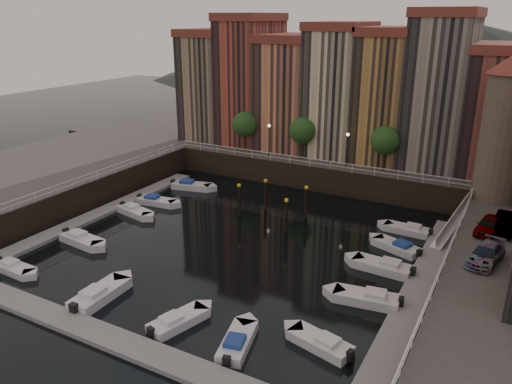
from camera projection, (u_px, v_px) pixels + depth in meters
The scene contains 30 objects.
ground at pixel (241, 241), 46.14m from camera, with size 200.00×200.00×0.00m, color black.
quay_far at pixel (338, 158), 67.13m from camera, with size 80.00×20.00×3.00m, color black.
quay_left at pixel (20, 185), 56.67m from camera, with size 20.00×36.00×3.00m, color black.
dock_left at pixel (104, 211), 52.59m from camera, with size 2.00×28.00×0.35m, color gray.
dock_right at pixel (418, 287), 37.92m from camera, with size 2.00×28.00×0.35m, color gray.
dock_near at pixel (107, 337), 32.03m from camera, with size 30.00×2.00×0.35m, color gray.
mountains at pixel (453, 62), 133.64m from camera, with size 145.00×100.00×18.00m.
far_terrace at pixel (361, 92), 60.40m from camera, with size 48.70×10.30×17.50m.
corner_tower at pixel (508, 125), 45.66m from camera, with size 5.20×5.20×13.80m.
promenade_trees at pixel (308, 131), 59.59m from camera, with size 21.20×3.20×5.20m.
street_lamps at pixel (307, 139), 58.84m from camera, with size 10.36×0.36×4.18m.
railings at pixel (266, 187), 48.91m from camera, with size 36.08×34.04×0.52m.
gangway at pixel (455, 219), 46.03m from camera, with size 2.78×8.32×3.73m.
mooring_pilings at pixel (274, 204), 50.51m from camera, with size 6.67×4.67×3.78m.
boat_left_0 at pixel (14, 268), 40.45m from camera, with size 4.18×1.66×0.95m.
boat_left_1 at pixel (81, 240), 45.46m from camera, with size 4.94×2.24×1.11m.
boat_left_2 at pixel (135, 211), 52.12m from camera, with size 4.73×2.57×1.06m.
boat_left_3 at pixel (156, 201), 54.94m from camera, with size 4.74×2.20×1.07m.
boat_left_4 at pixel (191, 186), 59.83m from camera, with size 5.09×2.80×1.14m.
boat_right_0 at pixel (321, 343), 31.16m from camera, with size 4.61×2.59×1.03m.
boat_right_1 at pixel (368, 298), 36.03m from camera, with size 5.08×2.41×1.14m.
boat_right_2 at pixel (384, 267), 40.55m from camera, with size 5.12×2.15×1.16m.
boat_right_3 at pixel (398, 247), 44.08m from camera, with size 4.68×3.12×1.06m.
boat_right_4 at pixel (408, 230), 47.66m from camera, with size 4.52×1.84×1.03m.
boat_near_1 at pixel (99, 295), 36.48m from camera, with size 2.07×5.24×1.20m.
boat_near_2 at pixel (177, 321), 33.40m from camera, with size 2.74×4.60×1.03m.
boat_near_3 at pixel (237, 343), 31.21m from camera, with size 2.59×4.60×1.03m.
car_a at pixel (488, 226), 40.13m from camera, with size 1.58×3.93×1.34m, color gray.
car_b at pixel (505, 224), 40.47m from camera, with size 1.53×4.39×1.45m, color gray.
car_c at pixel (486, 255), 35.32m from camera, with size 1.82×4.47×1.30m, color gray.
Camera 1 is at (21.39, -36.14, 19.69)m, focal length 35.00 mm.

